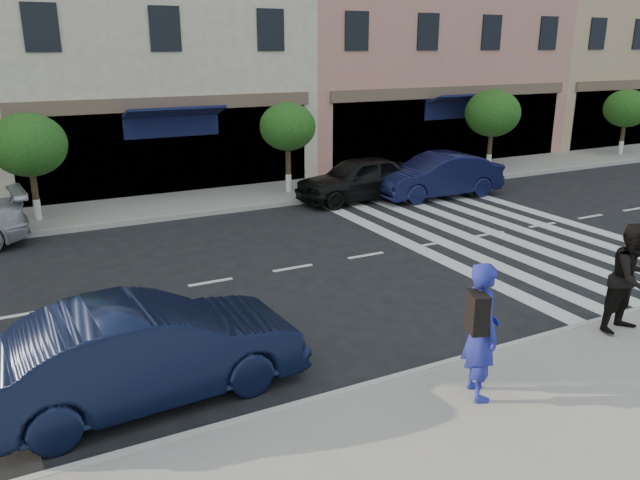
# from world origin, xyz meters

# --- Properties ---
(ground) EXTENTS (120.00, 120.00, 0.00)m
(ground) POSITION_xyz_m (0.00, 0.00, 0.00)
(ground) COLOR black
(ground) RESTS_ON ground
(sidewalk_near) EXTENTS (60.00, 4.50, 0.15)m
(sidewalk_near) POSITION_xyz_m (0.00, -3.75, 0.07)
(sidewalk_near) COLOR gray
(sidewalk_near) RESTS_ON ground
(sidewalk_far) EXTENTS (60.00, 3.00, 0.15)m
(sidewalk_far) POSITION_xyz_m (0.00, 11.00, 0.07)
(sidewalk_far) COLOR gray
(sidewalk_far) RESTS_ON ground
(building_centre) EXTENTS (11.00, 9.00, 11.00)m
(building_centre) POSITION_xyz_m (-0.50, 17.00, 5.50)
(building_centre) COLOR beige
(building_centre) RESTS_ON ground
(building_east_mid) EXTENTS (13.00, 9.00, 13.00)m
(building_east_mid) POSITION_xyz_m (11.50, 17.00, 6.50)
(building_east_mid) COLOR tan
(building_east_mid) RESTS_ON ground
(building_east_far) EXTENTS (12.00, 9.00, 12.00)m
(building_east_far) POSITION_xyz_m (24.00, 17.00, 6.00)
(building_east_far) COLOR tan
(building_east_far) RESTS_ON ground
(street_tree_wb) EXTENTS (2.10, 2.10, 3.06)m
(street_tree_wb) POSITION_xyz_m (-5.00, 10.80, 2.31)
(street_tree_wb) COLOR #473323
(street_tree_wb) RESTS_ON sidewalk_far
(street_tree_c) EXTENTS (1.90, 1.90, 3.04)m
(street_tree_c) POSITION_xyz_m (3.00, 10.80, 2.36)
(street_tree_c) COLOR #473323
(street_tree_c) RESTS_ON sidewalk_far
(street_tree_ea) EXTENTS (2.20, 2.20, 3.19)m
(street_tree_ea) POSITION_xyz_m (12.00, 10.80, 2.39)
(street_tree_ea) COLOR #473323
(street_tree_ea) RESTS_ON sidewalk_far
(street_tree_eb) EXTENTS (2.00, 2.00, 2.94)m
(street_tree_eb) POSITION_xyz_m (20.00, 10.80, 2.22)
(street_tree_eb) COLOR #473323
(street_tree_eb) RESTS_ON sidewalk_far
(photographer) EXTENTS (0.71, 0.86, 2.03)m
(photographer) POSITION_xyz_m (-0.06, -2.47, 1.16)
(photographer) COLOR navy
(photographer) RESTS_ON sidewalk_near
(walker) EXTENTS (1.00, 0.80, 1.96)m
(walker) POSITION_xyz_m (3.72, -2.00, 1.13)
(walker) COLOR black
(walker) RESTS_ON sidewalk_near
(car_near_mid) EXTENTS (4.72, 1.90, 1.53)m
(car_near_mid) POSITION_xyz_m (-4.26, -0.14, 0.76)
(car_near_mid) COLOR black
(car_near_mid) RESTS_ON ground
(car_far_mid) EXTENTS (4.42, 1.98, 1.47)m
(car_far_mid) POSITION_xyz_m (4.80, 9.10, 0.74)
(car_far_mid) COLOR black
(car_far_mid) RESTS_ON ground
(car_far_right) EXTENTS (4.58, 1.76, 1.49)m
(car_far_right) POSITION_xyz_m (7.44, 8.27, 0.74)
(car_far_right) COLOR black
(car_far_right) RESTS_ON ground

